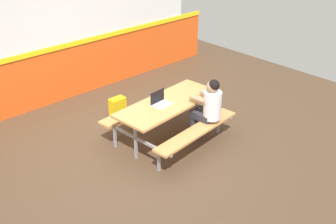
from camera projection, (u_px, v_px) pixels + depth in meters
name	position (u px, v px, depth m)	size (l,w,h in m)	color
ground_plane	(148.00, 150.00, 6.83)	(10.00, 10.00, 0.02)	#4C3826
accent_backdrop	(58.00, 41.00, 8.00)	(8.00, 0.14, 2.60)	#E55119
picnic_table_main	(168.00, 111.00, 6.83)	(1.97, 1.71, 0.74)	tan
student_nearer	(208.00, 106.00, 6.69)	(0.39, 0.53, 1.21)	#2D2D38
laptop_silver	(160.00, 102.00, 6.65)	(0.34, 0.25, 0.22)	silver
backpack_dark	(118.00, 109.00, 7.67)	(0.30, 0.22, 0.44)	yellow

